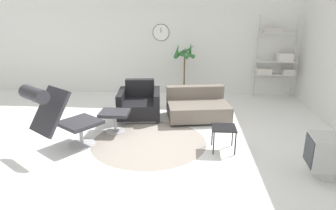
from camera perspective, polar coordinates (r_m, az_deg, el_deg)
ground_plane at (r=5.29m, az=-2.08°, el=-6.72°), size 12.00×12.00×0.00m
wall_back at (r=7.94m, az=0.26°, el=12.15°), size 12.00×0.09×2.80m
round_rug at (r=5.24m, az=-3.62°, el=-6.99°), size 1.98×1.98×0.01m
lounge_chair at (r=4.91m, az=-20.30°, el=-1.33°), size 1.09×1.21×1.14m
ottoman at (r=5.62m, az=-10.13°, el=-2.10°), size 0.53×0.45×0.40m
armchair_red at (r=6.34m, az=-5.45°, el=0.12°), size 0.94×0.94×0.75m
couch_low at (r=6.30m, az=5.62°, el=-0.50°), size 1.37×1.12×0.61m
side_table at (r=4.89m, az=10.61°, el=-4.69°), size 0.38×0.38×0.40m
crt_television at (r=4.61m, az=28.23°, el=-8.37°), size 0.55×0.47×0.60m
potted_plant at (r=7.57m, az=3.10°, el=5.80°), size 0.55×0.57×1.44m
shelf_unit at (r=7.99m, az=20.06°, el=8.63°), size 0.97×0.28×2.06m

